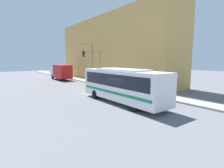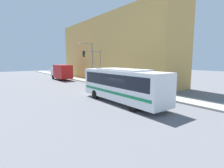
% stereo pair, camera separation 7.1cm
% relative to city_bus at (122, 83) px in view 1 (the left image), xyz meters
% --- Properties ---
extents(ground_plane, '(120.00, 120.00, 0.00)m').
position_rel_city_bus_xyz_m(ground_plane, '(-0.22, -0.66, -1.89)').
color(ground_plane, slate).
extents(sidewalk, '(2.68, 70.00, 0.18)m').
position_rel_city_bus_xyz_m(sidewalk, '(5.62, 19.34, -1.80)').
color(sidewalk, gray).
rests_on(sidewalk, ground_plane).
extents(building_facade, '(6.00, 31.11, 12.17)m').
position_rel_city_bus_xyz_m(building_facade, '(9.95, 15.90, 4.19)').
color(building_facade, tan).
rests_on(building_facade, ground_plane).
extents(city_bus, '(2.61, 10.12, 3.30)m').
position_rel_city_bus_xyz_m(city_bus, '(0.00, 0.00, 0.00)').
color(city_bus, white).
rests_on(city_bus, ground_plane).
extents(delivery_truck, '(2.40, 6.81, 3.12)m').
position_rel_city_bus_xyz_m(delivery_truck, '(2.41, 22.82, -0.20)').
color(delivery_truck, '#B21919').
rests_on(delivery_truck, ground_plane).
extents(fire_hydrant, '(0.24, 0.32, 0.71)m').
position_rel_city_bus_xyz_m(fire_hydrant, '(4.88, 4.82, -1.36)').
color(fire_hydrant, red).
rests_on(fire_hydrant, sidewalk).
extents(traffic_light_pole, '(3.28, 0.35, 5.48)m').
position_rel_city_bus_xyz_m(traffic_light_pole, '(3.93, 11.80, 2.04)').
color(traffic_light_pole, slate).
rests_on(traffic_light_pole, sidewalk).
extents(parking_meter, '(0.14, 0.14, 1.38)m').
position_rel_city_bus_xyz_m(parking_meter, '(4.88, 9.68, -0.79)').
color(parking_meter, slate).
rests_on(parking_meter, sidewalk).
extents(street_lamp, '(2.79, 0.28, 6.85)m').
position_rel_city_bus_xyz_m(street_lamp, '(4.74, 14.54, 2.40)').
color(street_lamp, slate).
rests_on(street_lamp, sidewalk).
extents(pedestrian_near_corner, '(0.34, 0.34, 1.57)m').
position_rel_city_bus_xyz_m(pedestrian_near_corner, '(5.89, 13.51, -0.92)').
color(pedestrian_near_corner, slate).
rests_on(pedestrian_near_corner, sidewalk).
extents(pedestrian_mid_block, '(0.34, 0.34, 1.70)m').
position_rel_city_bus_xyz_m(pedestrian_mid_block, '(6.27, 12.41, -0.85)').
color(pedestrian_mid_block, '#47382D').
rests_on(pedestrian_mid_block, sidewalk).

